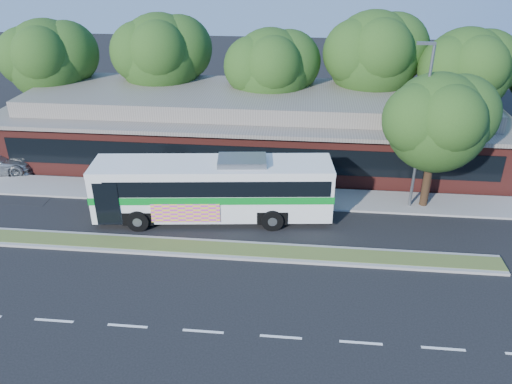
# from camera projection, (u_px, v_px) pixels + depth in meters

# --- Properties ---
(ground) EXTENTS (120.00, 120.00, 0.00)m
(ground) POSITION_uv_depth(u_px,v_px,m) (224.00, 258.00, 23.63)
(ground) COLOR black
(ground) RESTS_ON ground
(median_strip) EXTENTS (26.00, 1.10, 0.15)m
(median_strip) POSITION_uv_depth(u_px,v_px,m) (226.00, 249.00, 24.13)
(median_strip) COLOR #4B5B26
(median_strip) RESTS_ON ground
(sidewalk) EXTENTS (44.00, 2.60, 0.12)m
(sidewalk) POSITION_uv_depth(u_px,v_px,m) (241.00, 195.00, 29.28)
(sidewalk) COLOR gray
(sidewalk) RESTS_ON ground
(plaza_building) EXTENTS (33.20, 11.20, 4.45)m
(plaza_building) POSITION_uv_depth(u_px,v_px,m) (253.00, 125.00, 34.19)
(plaza_building) COLOR #5C211D
(plaza_building) RESTS_ON ground
(lamp_post) EXTENTS (0.93, 0.18, 9.07)m
(lamp_post) POSITION_uv_depth(u_px,v_px,m) (421.00, 124.00, 25.87)
(lamp_post) COLOR slate
(lamp_post) RESTS_ON ground
(tree_bg_a) EXTENTS (6.47, 5.80, 8.63)m
(tree_bg_a) POSITION_uv_depth(u_px,v_px,m) (54.00, 58.00, 35.72)
(tree_bg_a) COLOR black
(tree_bg_a) RESTS_ON ground
(tree_bg_b) EXTENTS (6.69, 6.00, 9.00)m
(tree_bg_b) POSITION_uv_depth(u_px,v_px,m) (167.00, 54.00, 35.76)
(tree_bg_b) COLOR black
(tree_bg_b) RESTS_ON ground
(tree_bg_c) EXTENTS (6.24, 5.60, 8.26)m
(tree_bg_c) POSITION_uv_depth(u_px,v_px,m) (276.00, 67.00, 34.39)
(tree_bg_c) COLOR black
(tree_bg_c) RESTS_ON ground
(tree_bg_d) EXTENTS (6.91, 6.20, 9.37)m
(tree_bg_d) POSITION_uv_depth(u_px,v_px,m) (380.00, 54.00, 34.28)
(tree_bg_d) COLOR black
(tree_bg_d) RESTS_ON ground
(tree_bg_e) EXTENTS (6.47, 5.80, 8.50)m
(tree_bg_e) POSITION_uv_depth(u_px,v_px,m) (471.00, 69.00, 33.15)
(tree_bg_e) COLOR black
(tree_bg_e) RESTS_ON ground
(transit_bus) EXTENTS (12.67, 4.05, 3.50)m
(transit_bus) POSITION_uv_depth(u_px,v_px,m) (214.00, 185.00, 26.18)
(transit_bus) COLOR silver
(transit_bus) RESTS_ON ground
(sidewalk_tree) EXTENTS (5.83, 5.23, 7.56)m
(sidewalk_tree) POSITION_uv_depth(u_px,v_px,m) (444.00, 120.00, 25.97)
(sidewalk_tree) COLOR black
(sidewalk_tree) RESTS_ON ground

